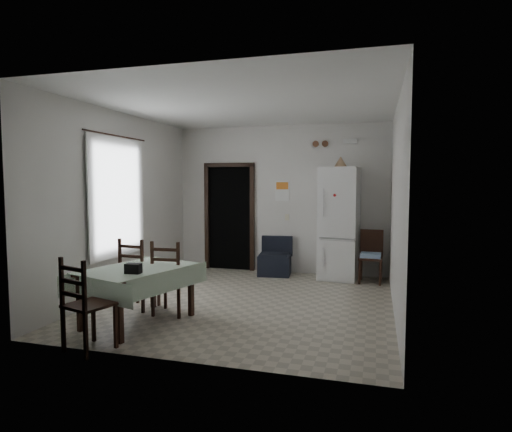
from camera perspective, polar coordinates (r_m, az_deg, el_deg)
The scene contains 25 objects.
ground at distance 6.54m, azimuth -1.21°, elevation -11.32°, with size 4.50×4.50×0.00m, color #ACA18C.
ceiling at distance 6.39m, azimuth -1.25°, elevation 14.57°, with size 4.20×4.50×0.02m, color white, non-canonical shape.
wall_back at distance 8.48m, azimuth 3.21°, elevation 2.23°, with size 4.20×0.02×2.90m, color silver, non-canonical shape.
wall_front at distance 4.20m, azimuth -10.20°, elevation -0.06°, with size 4.20×0.02×2.90m, color silver, non-canonical shape.
wall_left at distance 7.20m, azimuth -17.44°, elevation 1.64°, with size 0.02×4.50×2.90m, color silver, non-canonical shape.
wall_right at distance 6.03m, azimuth 18.22°, elevation 1.13°, with size 0.02×4.50×2.90m, color silver, non-canonical shape.
doorway at distance 8.98m, azimuth -3.08°, elevation -0.14°, with size 1.06×0.52×2.22m.
window_recess at distance 7.06m, azimuth -18.69°, elevation 2.37°, with size 0.10×1.20×1.60m, color silver.
curtain at distance 6.99m, azimuth -17.95°, elevation 2.37°, with size 0.02×1.45×1.85m, color white.
curtain_rod at distance 7.02m, azimuth -18.06°, elevation 10.14°, with size 0.02×0.02×1.60m, color black.
calendar at distance 8.45m, azimuth 3.53°, elevation 3.37°, with size 0.28×0.02×0.40m, color white.
calendar_image at distance 8.44m, azimuth 3.52°, elevation 4.05°, with size 0.24×0.01×0.14m, color orange.
light_switch at distance 8.45m, azimuth 4.17°, elevation -0.16°, with size 0.08×0.02×0.12m, color beige.
vent_left at distance 8.37m, azimuth 7.97°, elevation 9.50°, with size 0.12×0.12×0.03m, color #543421.
vent_right at distance 8.34m, azimuth 9.21°, elevation 9.50°, with size 0.12×0.12×0.03m, color #543421.
emergency_light at distance 8.28m, azimuth 12.47°, elevation 9.70°, with size 0.25×0.07×0.09m, color white.
fridge at distance 8.01m, azimuth 11.03°, elevation -0.98°, with size 0.67×0.67×2.06m, color white, non-canonical shape.
tan_cone at distance 8.00m, azimuth 11.22°, elevation 7.11°, with size 0.24×0.24×0.20m, color tan.
navy_seat at distance 8.29m, azimuth 2.50°, elevation -5.37°, with size 0.60×0.58×0.73m, color black, non-canonical shape.
corner_chair at distance 7.88m, azimuth 15.04°, elevation -5.27°, with size 0.40×0.40×0.94m, color black, non-canonical shape.
dining_table at distance 5.69m, azimuth -15.39°, elevation -10.17°, with size 0.90×1.37×0.71m, color #A9BFA4, non-canonical shape.
black_bag at distance 5.27m, azimuth -16.04°, elevation -6.74°, with size 0.18×0.11×0.12m, color black.
dining_chair_far_left at distance 6.32m, azimuth -15.26°, elevation -7.32°, with size 0.43×0.43×1.01m, color black, non-canonical shape.
dining_chair_far_right at distance 5.96m, azimuth -11.21°, elevation -7.97°, with size 0.43×0.43×1.01m, color black, non-canonical shape.
dining_chair_near_head at distance 4.93m, azimuth -21.37°, elevation -10.81°, with size 0.43×0.43×1.01m, color black, non-canonical shape.
Camera 1 is at (1.83, -6.02, 1.77)m, focal length 30.00 mm.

